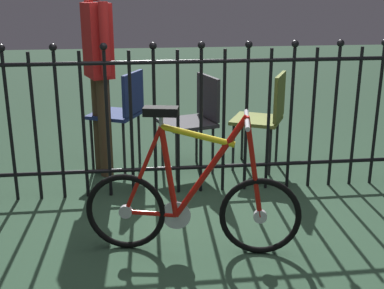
{
  "coord_description": "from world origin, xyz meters",
  "views": [
    {
      "loc": [
        -0.44,
        -3.04,
        1.6
      ],
      "look_at": [
        -0.05,
        0.21,
        0.55
      ],
      "focal_mm": 47.81,
      "sensor_mm": 36.0,
      "label": 1
    }
  ],
  "objects_px": {
    "chair_navy": "(122,109)",
    "chair_charcoal": "(196,114)",
    "bicycle": "(192,202)",
    "chair_olive": "(266,112)",
    "person_visitor": "(98,57)"
  },
  "relations": [
    {
      "from": "bicycle",
      "to": "chair_charcoal",
      "type": "relative_size",
      "value": 1.56
    },
    {
      "from": "bicycle",
      "to": "chair_olive",
      "type": "xyz_separation_m",
      "value": [
        0.82,
        1.39,
        0.19
      ]
    },
    {
      "from": "bicycle",
      "to": "person_visitor",
      "type": "relative_size",
      "value": 0.77
    },
    {
      "from": "chair_olive",
      "to": "bicycle",
      "type": "bearing_deg",
      "value": -120.48
    },
    {
      "from": "chair_olive",
      "to": "chair_navy",
      "type": "bearing_deg",
      "value": 172.64
    },
    {
      "from": "chair_navy",
      "to": "person_visitor",
      "type": "xyz_separation_m",
      "value": [
        -0.18,
        -0.1,
        0.47
      ]
    },
    {
      "from": "person_visitor",
      "to": "bicycle",
      "type": "bearing_deg",
      "value": -67.7
    },
    {
      "from": "chair_olive",
      "to": "chair_charcoal",
      "type": "relative_size",
      "value": 1.03
    },
    {
      "from": "chair_navy",
      "to": "chair_charcoal",
      "type": "relative_size",
      "value": 1.04
    },
    {
      "from": "chair_charcoal",
      "to": "bicycle",
      "type": "bearing_deg",
      "value": -98.22
    },
    {
      "from": "chair_olive",
      "to": "person_visitor",
      "type": "relative_size",
      "value": 0.51
    },
    {
      "from": "chair_navy",
      "to": "person_visitor",
      "type": "relative_size",
      "value": 0.52
    },
    {
      "from": "chair_navy",
      "to": "chair_charcoal",
      "type": "distance_m",
      "value": 0.64
    },
    {
      "from": "bicycle",
      "to": "chair_charcoal",
      "type": "xyz_separation_m",
      "value": [
        0.21,
        1.43,
        0.18
      ]
    },
    {
      "from": "bicycle",
      "to": "chair_navy",
      "type": "relative_size",
      "value": 1.5
    }
  ]
}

